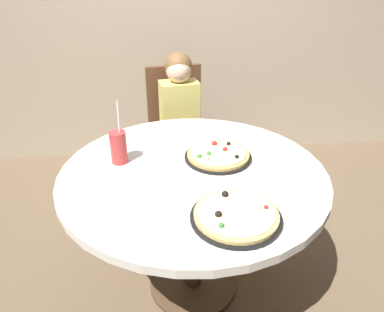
# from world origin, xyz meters

# --- Properties ---
(ground_plane) EXTENTS (8.00, 8.00, 0.00)m
(ground_plane) POSITION_xyz_m (0.00, 0.00, 0.00)
(ground_plane) COLOR brown
(dining_table) EXTENTS (1.25, 1.25, 0.75)m
(dining_table) POSITION_xyz_m (0.00, 0.00, 0.66)
(dining_table) COLOR silver
(dining_table) RESTS_ON ground_plane
(chair_wooden) EXTENTS (0.45, 0.45, 0.95)m
(chair_wooden) POSITION_xyz_m (-0.01, 1.04, 0.53)
(chair_wooden) COLOR brown
(chair_wooden) RESTS_ON ground_plane
(diner_child) EXTENTS (0.30, 0.43, 1.08)m
(diner_child) POSITION_xyz_m (0.01, 0.85, 0.48)
(diner_child) COLOR #3F4766
(diner_child) RESTS_ON ground_plane
(pizza_veggie) EXTENTS (0.35, 0.35, 0.05)m
(pizza_veggie) POSITION_xyz_m (0.13, -0.37, 0.77)
(pizza_veggie) COLOR black
(pizza_veggie) RESTS_ON dining_table
(pizza_cheese) EXTENTS (0.33, 0.33, 0.05)m
(pizza_cheese) POSITION_xyz_m (0.14, 0.11, 0.77)
(pizza_cheese) COLOR black
(pizza_cheese) RESTS_ON dining_table
(soda_cup) EXTENTS (0.08, 0.08, 0.31)m
(soda_cup) POSITION_xyz_m (-0.35, 0.12, 0.83)
(soda_cup) COLOR #B73333
(soda_cup) RESTS_ON dining_table
(plate_small) EXTENTS (0.18, 0.18, 0.01)m
(plate_small) POSITION_xyz_m (0.46, -0.03, 0.76)
(plate_small) COLOR white
(plate_small) RESTS_ON dining_table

